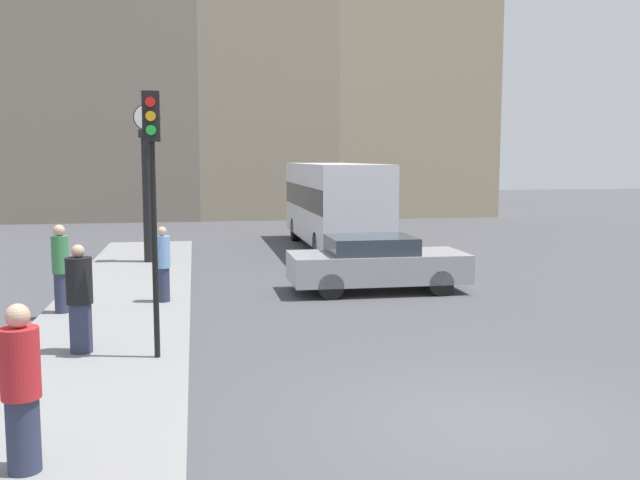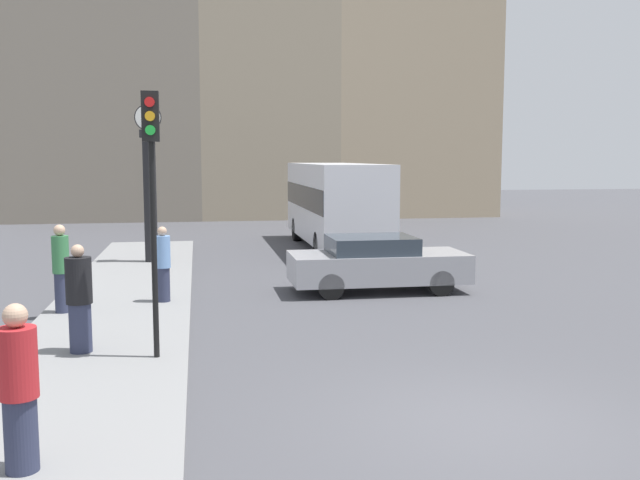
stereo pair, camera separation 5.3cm
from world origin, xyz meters
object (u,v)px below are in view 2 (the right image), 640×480
at_px(bus_distant, 335,201).
at_px(street_clock, 150,188).
at_px(pedestrian_black_jacket, 79,299).
at_px(pedestrian_blue_stripe, 163,264).
at_px(sedan_car, 377,263).
at_px(traffic_light_near, 152,170).
at_px(pedestrian_red_top, 19,389).
at_px(pedestrian_green_hoodie, 61,268).

height_order(bus_distant, street_clock, street_clock).
bearing_deg(pedestrian_black_jacket, pedestrian_blue_stripe, 73.89).
bearing_deg(pedestrian_black_jacket, sedan_car, 38.88).
bearing_deg(traffic_light_near, pedestrian_black_jacket, 157.20).
height_order(pedestrian_red_top, pedestrian_black_jacket, pedestrian_black_jacket).
relative_size(sedan_car, pedestrian_green_hoodie, 2.39).
bearing_deg(traffic_light_near, street_clock, 93.85).
bearing_deg(bus_distant, sedan_car, -93.93).
xyz_separation_m(bus_distant, street_clock, (-6.27, -3.12, 0.64)).
bearing_deg(street_clock, pedestrian_blue_stripe, -84.21).
bearing_deg(pedestrian_black_jacket, pedestrian_green_hoodie, 104.96).
height_order(pedestrian_blue_stripe, pedestrian_red_top, pedestrian_red_top).
xyz_separation_m(pedestrian_red_top, pedestrian_black_jacket, (-0.12, 4.50, 0.02)).
relative_size(bus_distant, traffic_light_near, 2.08).
distance_m(street_clock, pedestrian_black_jacket, 10.28).
height_order(bus_distant, traffic_light_near, traffic_light_near).
height_order(sedan_car, pedestrian_red_top, pedestrian_red_top).
height_order(sedan_car, traffic_light_near, traffic_light_near).
bearing_deg(traffic_light_near, pedestrian_red_top, -105.51).
height_order(pedestrian_green_hoodie, pedestrian_black_jacket, pedestrian_green_hoodie).
xyz_separation_m(street_clock, pedestrian_black_jacket, (-0.51, -10.18, -1.37)).
relative_size(bus_distant, pedestrian_blue_stripe, 5.21).
bearing_deg(pedestrian_blue_stripe, sedan_car, 11.89).
height_order(traffic_light_near, pedestrian_red_top, traffic_light_near).
relative_size(street_clock, pedestrian_blue_stripe, 2.86).
bearing_deg(pedestrian_red_top, bus_distant, 69.49).
distance_m(traffic_light_near, street_clock, 10.74).
xyz_separation_m(street_clock, pedestrian_red_top, (-0.39, -14.68, -1.38)).
xyz_separation_m(pedestrian_blue_stripe, pedestrian_green_hoodie, (-1.98, -0.78, 0.08)).
distance_m(sedan_car, pedestrian_green_hoodie, 7.30).
bearing_deg(pedestrian_green_hoodie, traffic_light_near, -60.59).
bearing_deg(traffic_light_near, pedestrian_blue_stripe, 91.12).
height_order(sedan_car, pedestrian_black_jacket, pedestrian_black_jacket).
relative_size(street_clock, pedestrian_black_jacket, 2.68).
bearing_deg(pedestrian_blue_stripe, street_clock, 95.79).
distance_m(pedestrian_blue_stripe, pedestrian_black_jacket, 4.10).
height_order(pedestrian_red_top, pedestrian_green_hoodie, pedestrian_green_hoodie).
relative_size(bus_distant, street_clock, 1.82).
bearing_deg(sedan_car, pedestrian_blue_stripe, -168.11).
distance_m(traffic_light_near, pedestrian_blue_stripe, 4.93).
bearing_deg(pedestrian_blue_stripe, pedestrian_red_top, -96.89).
relative_size(pedestrian_blue_stripe, pedestrian_black_jacket, 0.94).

